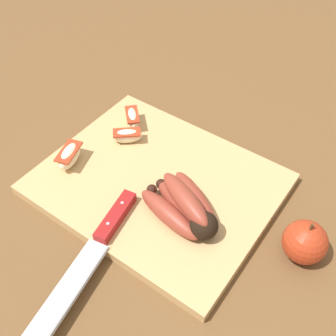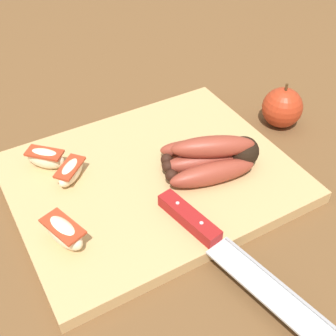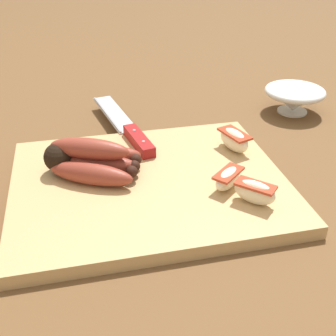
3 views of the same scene
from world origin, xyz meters
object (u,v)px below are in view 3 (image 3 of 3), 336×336
object	(u,v)px
banana_bunch	(90,160)
apple_wedge_middle	(228,178)
apple_wedge_near	(255,192)
ceramic_bowl	(294,98)
apple_wedge_far	(234,140)
chefs_knife	(129,130)

from	to	relation	value
banana_bunch	apple_wedge_middle	bearing A→B (deg)	156.59
apple_wedge_near	apple_wedge_middle	xyz separation A→B (m)	(0.02, -0.04, -0.00)
apple_wedge_near	ceramic_bowl	xyz separation A→B (m)	(-0.22, -0.31, -0.01)
banana_bunch	apple_wedge_middle	xyz separation A→B (m)	(-0.19, 0.08, -0.01)
banana_bunch	apple_wedge_far	size ratio (longest dim) A/B	2.15
banana_bunch	apple_wedge_near	xyz separation A→B (m)	(-0.21, 0.12, -0.00)
chefs_knife	ceramic_bowl	bearing A→B (deg)	-169.35
banana_bunch	ceramic_bowl	world-z (taller)	banana_bunch
banana_bunch	ceramic_bowl	xyz separation A→B (m)	(-0.43, -0.19, -0.01)
chefs_knife	apple_wedge_near	bearing A→B (deg)	118.66
ceramic_bowl	chefs_knife	bearing A→B (deg)	10.65
banana_bunch	apple_wedge_near	distance (m)	0.24
apple_wedge_middle	apple_wedge_far	distance (m)	0.11
chefs_knife	apple_wedge_middle	size ratio (longest dim) A/B	4.84
chefs_knife	apple_wedge_middle	distance (m)	0.23
chefs_knife	ceramic_bowl	xyz separation A→B (m)	(-0.35, -0.07, 0.00)
apple_wedge_far	ceramic_bowl	bearing A→B (deg)	-139.50
apple_wedge_near	apple_wedge_middle	world-z (taller)	apple_wedge_near
ceramic_bowl	banana_bunch	bearing A→B (deg)	23.55
apple_wedge_near	apple_wedge_far	size ratio (longest dim) A/B	0.83
apple_wedge_near	ceramic_bowl	bearing A→B (deg)	-124.81
apple_wedge_near	ceramic_bowl	world-z (taller)	apple_wedge_near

